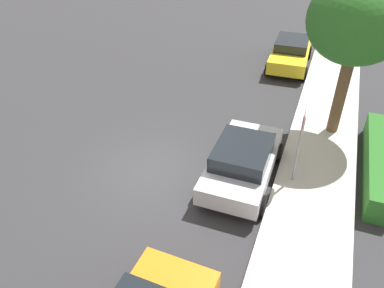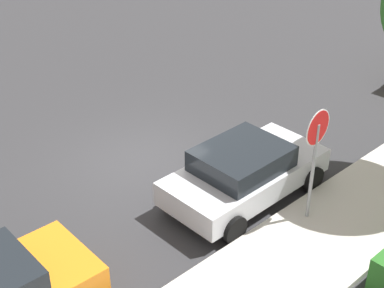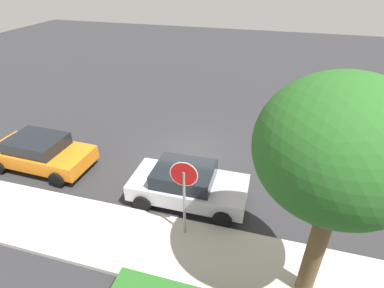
# 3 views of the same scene
# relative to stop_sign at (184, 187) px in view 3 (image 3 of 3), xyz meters

# --- Properties ---
(ground_plane) EXTENTS (60.00, 60.00, 0.00)m
(ground_plane) POSITION_rel_stop_sign_xyz_m (1.06, -4.50, -1.95)
(ground_plane) COLOR #2D2D30
(sidewalk_curb) EXTENTS (32.00, 2.46, 0.14)m
(sidewalk_curb) POSITION_rel_stop_sign_xyz_m (1.06, 0.70, -1.88)
(sidewalk_curb) COLOR beige
(sidewalk_curb) RESTS_ON ground_plane
(stop_sign) EXTENTS (0.81, 0.08, 2.82)m
(stop_sign) POSITION_rel_stop_sign_xyz_m (0.00, 0.00, 0.00)
(stop_sign) COLOR gray
(stop_sign) RESTS_ON ground_plane
(parked_car_silver) EXTENTS (4.11, 2.12, 1.41)m
(parked_car_silver) POSITION_rel_stop_sign_xyz_m (0.38, -1.60, -1.23)
(parked_car_silver) COLOR silver
(parked_car_silver) RESTS_ON ground_plane
(parked_car_orange) EXTENTS (4.27, 2.18, 1.39)m
(parked_car_orange) POSITION_rel_stop_sign_xyz_m (6.84, -1.97, -1.23)
(parked_car_orange) COLOR orange
(parked_car_orange) RESTS_ON ground_plane
(street_tree_near_corner) EXTENTS (3.27, 3.27, 5.88)m
(street_tree_near_corner) POSITION_rel_stop_sign_xyz_m (-3.40, 0.93, 2.42)
(street_tree_near_corner) COLOR brown
(street_tree_near_corner) RESTS_ON ground_plane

